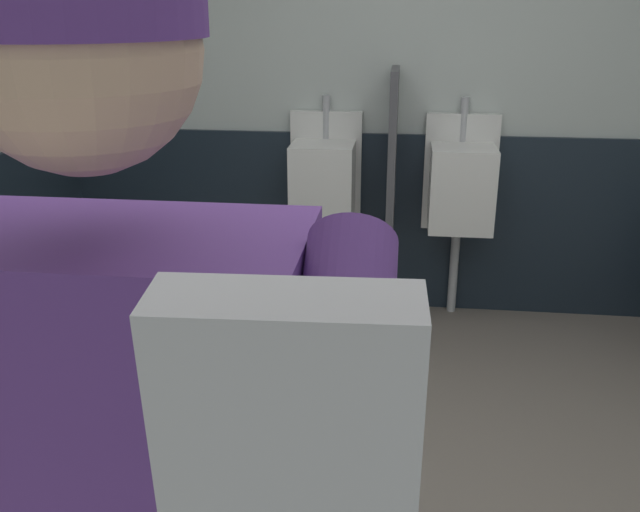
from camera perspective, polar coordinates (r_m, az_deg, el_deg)
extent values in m
cube|color=silver|center=(3.96, 7.23, 14.96)|extent=(4.50, 0.12, 2.74)
cube|color=#19232D|center=(4.05, 6.70, 2.72)|extent=(3.90, 0.03, 1.03)
cube|color=white|center=(3.97, 0.55, 7.19)|extent=(0.40, 0.05, 0.65)
cube|color=white|center=(3.82, 0.26, 5.90)|extent=(0.34, 0.30, 0.45)
cylinder|color=#B7BABF|center=(3.91, 0.55, 11.38)|extent=(0.04, 0.04, 0.24)
cylinder|color=#B7BABF|center=(4.09, 0.46, -0.46)|extent=(0.05, 0.05, 0.55)
cube|color=white|center=(3.96, 11.47, 6.76)|extent=(0.40, 0.05, 0.65)
cube|color=white|center=(3.81, 11.58, 5.44)|extent=(0.34, 0.30, 0.45)
cylinder|color=#B7BABF|center=(3.90, 11.78, 10.94)|extent=(0.04, 0.04, 0.24)
cylinder|color=#B7BABF|center=(4.08, 10.98, -0.90)|extent=(0.05, 0.05, 0.55)
cube|color=#4C4C51|center=(3.73, 6.00, 8.19)|extent=(0.04, 0.40, 0.90)
cube|color=#60388C|center=(0.89, -15.48, -17.05)|extent=(0.44, 0.24, 0.61)
sphere|color=#D8AD8C|center=(0.72, -19.15, 15.67)|extent=(0.24, 0.24, 0.24)
cube|color=silver|center=(0.18, -1.61, -19.14)|extent=(0.06, 0.03, 0.11)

